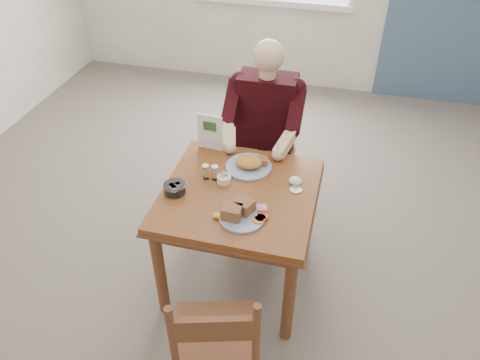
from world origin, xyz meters
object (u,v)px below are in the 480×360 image
(chair_near, at_px, (216,345))
(chair_far, at_px, (265,154))
(table, at_px, (239,205))
(diner, at_px, (264,122))
(far_plate, at_px, (250,164))
(near_plate, at_px, (241,212))

(chair_near, bearing_deg, chair_far, 93.58)
(table, distance_m, chair_far, 0.81)
(diner, bearing_deg, chair_near, -86.22)
(chair_far, bearing_deg, chair_near, -86.42)
(table, xyz_separation_m, far_plate, (0.01, 0.24, 0.14))
(chair_near, xyz_separation_m, diner, (-0.10, 1.55, 0.33))
(table, height_order, chair_near, chair_near)
(table, xyz_separation_m, near_plate, (0.06, -0.21, 0.14))
(diner, relative_size, far_plate, 3.96)
(table, bearing_deg, near_plate, -73.22)
(diner, distance_m, near_plate, 0.92)
(chair_far, height_order, diner, diner)
(chair_far, relative_size, chair_near, 1.00)
(chair_near, relative_size, near_plate, 3.23)
(far_plate, bearing_deg, chair_near, -84.90)
(chair_far, xyz_separation_m, far_plate, (0.01, -0.56, 0.30))
(diner, xyz_separation_m, near_plate, (0.06, -0.92, -0.03))
(near_plate, distance_m, far_plate, 0.46)
(diner, bearing_deg, far_plate, -89.31)
(table, bearing_deg, chair_far, 90.00)
(chair_near, distance_m, near_plate, 0.70)
(far_plate, bearing_deg, diner, 90.69)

